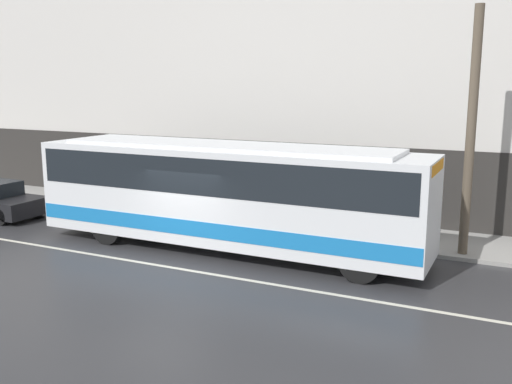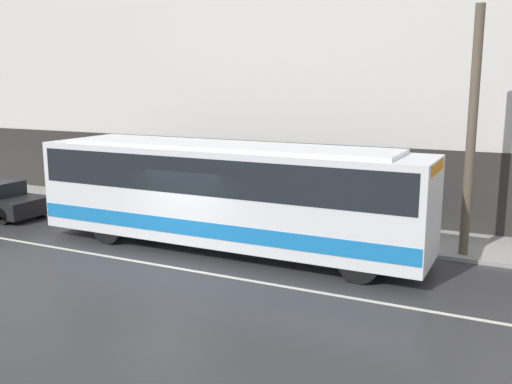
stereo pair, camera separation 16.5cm
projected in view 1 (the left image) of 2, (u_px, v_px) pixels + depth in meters
name	position (u px, v px, depth m)	size (l,w,h in m)	color
ground_plane	(166.00, 267.00, 15.68)	(60.00, 60.00, 0.00)	#2D2D30
sidewalk	(254.00, 221.00, 20.56)	(60.00, 3.07, 0.12)	gray
building_facade	(274.00, 63.00, 20.98)	(60.00, 0.35, 11.77)	silver
lane_stripe	(166.00, 266.00, 15.67)	(54.00, 0.14, 0.01)	beige
transit_bus	(226.00, 191.00, 16.94)	(12.08, 2.48, 3.22)	white
utility_pole_near	(471.00, 133.00, 15.84)	(0.26, 0.26, 6.93)	brown
pedestrian_waiting	(239.00, 196.00, 20.54)	(0.36, 0.36, 1.75)	navy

